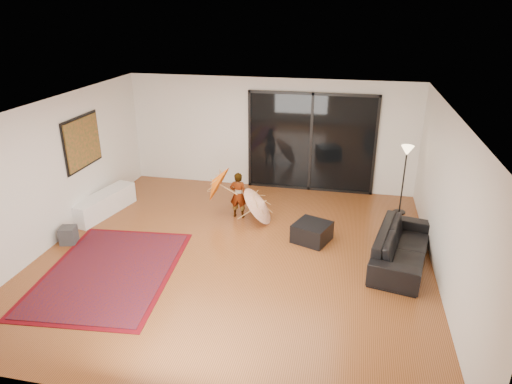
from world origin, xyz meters
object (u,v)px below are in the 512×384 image
(media_console, at_px, (104,204))
(child, at_px, (238,195))
(ottoman, at_px, (312,232))
(sofa, at_px, (402,247))

(media_console, xyz_separation_m, child, (2.92, 0.45, 0.27))
(child, bearing_deg, ottoman, 155.73)
(sofa, height_order, ottoman, sofa)
(media_console, distance_m, sofa, 6.25)
(ottoman, bearing_deg, media_console, 176.14)
(sofa, distance_m, ottoman, 1.70)
(ottoman, xyz_separation_m, child, (-1.66, 0.76, 0.32))
(sofa, bearing_deg, child, 81.42)
(ottoman, height_order, child, child)
(media_console, distance_m, ottoman, 4.58)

